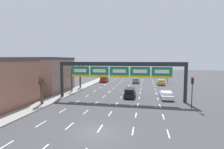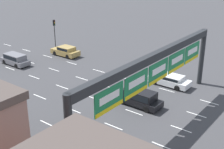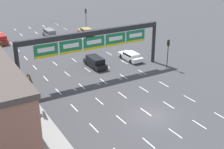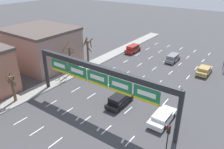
# 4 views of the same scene
# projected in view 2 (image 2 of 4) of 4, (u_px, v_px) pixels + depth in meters

# --- Properties ---
(lane_dashes) EXTENTS (13.32, 67.00, 0.01)m
(lane_dashes) POSITION_uv_depth(u_px,v_px,m) (156.00, 120.00, 28.92)
(lane_dashes) COLOR white
(lane_dashes) RESTS_ON ground_plane
(sign_gantry) EXTENTS (21.95, 0.70, 6.55)m
(sign_gantry) POSITION_uv_depth(u_px,v_px,m) (156.00, 67.00, 27.20)
(sign_gantry) COLOR #232628
(sign_gantry) RESTS_ON ground_plane
(car_white) EXTENTS (1.98, 4.89, 1.29)m
(car_white) POSITION_uv_depth(u_px,v_px,m) (170.00, 80.00, 36.21)
(car_white) COLOR silver
(car_white) RESTS_ON ground_plane
(suv_grey) EXTENTS (1.82, 4.51, 1.52)m
(suv_grey) POSITION_uv_depth(u_px,v_px,m) (15.00, 59.00, 42.83)
(suv_grey) COLOR slate
(suv_grey) RESTS_ON ground_plane
(car_gold) EXTENTS (1.96, 4.48, 1.45)m
(car_gold) POSITION_uv_depth(u_px,v_px,m) (66.00, 51.00, 46.54)
(car_gold) COLOR #A88947
(car_gold) RESTS_ON ground_plane
(suv_black) EXTENTS (1.89, 4.78, 1.64)m
(suv_black) POSITION_uv_depth(u_px,v_px,m) (139.00, 97.00, 31.42)
(suv_black) COLOR black
(suv_black) RESTS_ON ground_plane
(traffic_light_near_gantry) EXTENTS (0.30, 0.35, 4.43)m
(traffic_light_near_gantry) POSITION_uv_depth(u_px,v_px,m) (54.00, 28.00, 50.13)
(traffic_light_near_gantry) COLOR black
(traffic_light_near_gantry) RESTS_ON ground_plane
(tree_bare_second) EXTENTS (2.10, 1.97, 5.87)m
(tree_bare_second) POSITION_uv_depth(u_px,v_px,m) (6.00, 119.00, 22.89)
(tree_bare_second) COLOR brown
(tree_bare_second) RESTS_ON sidewalk_left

